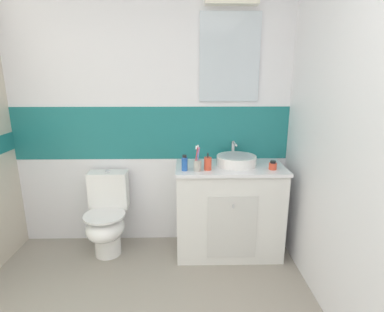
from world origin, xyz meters
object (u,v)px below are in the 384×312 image
at_px(toothbrush_cup, 197,164).
at_px(lotion_bottle_short, 185,163).
at_px(toilet, 107,217).
at_px(soap_dispenser, 208,163).
at_px(hair_gel_jar, 273,166).
at_px(sink_basin, 236,160).

bearing_deg(toothbrush_cup, lotion_bottle_short, 175.16).
bearing_deg(toilet, soap_dispenser, -7.47).
bearing_deg(hair_gel_jar, sink_basin, 155.13).
distance_m(toilet, toothbrush_cup, 1.01).
bearing_deg(lotion_bottle_short, toothbrush_cup, -4.84).
bearing_deg(toothbrush_cup, toilet, 169.96).
relative_size(soap_dispenser, hair_gel_jar, 1.99).
bearing_deg(toothbrush_cup, soap_dispenser, 16.69).
bearing_deg(hair_gel_jar, lotion_bottle_short, -178.56).
distance_m(soap_dispenser, hair_gel_jar, 0.56).
bearing_deg(toilet, sink_basin, 0.75).
relative_size(toilet, hair_gel_jar, 10.22).
bearing_deg(toilet, hair_gel_jar, -4.62).
distance_m(toilet, soap_dispenser, 1.08).
xyz_separation_m(sink_basin, toothbrush_cup, (-0.35, -0.16, 0.01)).
relative_size(sink_basin, hair_gel_jar, 5.26).
height_order(soap_dispenser, lotion_bottle_short, soap_dispenser).
relative_size(sink_basin, soap_dispenser, 2.65).
xyz_separation_m(toothbrush_cup, lotion_bottle_short, (-0.11, 0.01, 0.00)).
distance_m(sink_basin, soap_dispenser, 0.30).
bearing_deg(toothbrush_cup, hair_gel_jar, 2.49).
relative_size(soap_dispenser, lotion_bottle_short, 1.11).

